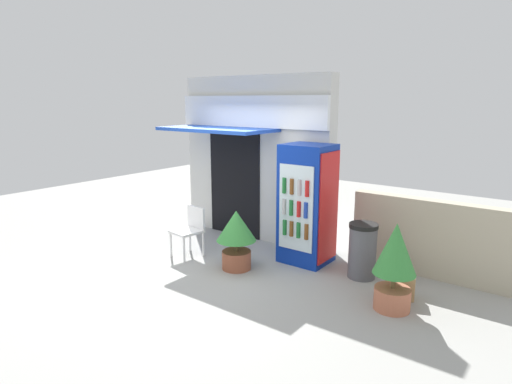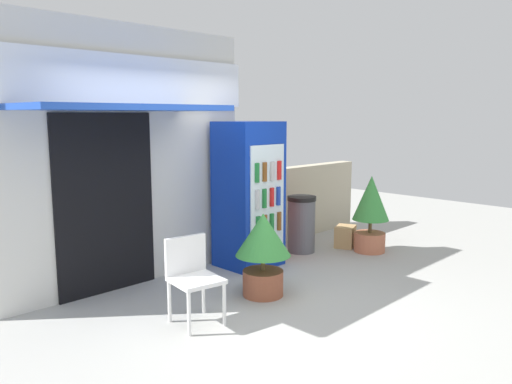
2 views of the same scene
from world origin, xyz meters
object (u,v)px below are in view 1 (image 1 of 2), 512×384
at_px(drink_cooler, 307,204).
at_px(potted_plant_curbside, 395,261).
at_px(plastic_chair, 190,227).
at_px(trash_bin, 362,251).
at_px(potted_plant_near_shop, 236,234).
at_px(cardboard_box, 400,285).

distance_m(drink_cooler, potted_plant_curbside, 1.90).
height_order(plastic_chair, trash_bin, plastic_chair).
xyz_separation_m(potted_plant_near_shop, trash_bin, (1.68, 0.85, -0.14)).
relative_size(plastic_chair, trash_bin, 1.00).
height_order(plastic_chair, cardboard_box, plastic_chair).
height_order(drink_cooler, potted_plant_curbside, drink_cooler).
relative_size(drink_cooler, plastic_chair, 2.31).
distance_m(plastic_chair, potted_plant_curbside, 3.39).
bearing_deg(plastic_chair, drink_cooler, 28.92).
bearing_deg(drink_cooler, potted_plant_curbside, -24.67).
distance_m(potted_plant_curbside, cardboard_box, 0.63).
xyz_separation_m(potted_plant_near_shop, cardboard_box, (2.36, 0.55, -0.40)).
distance_m(drink_cooler, potted_plant_near_shop, 1.22).
height_order(drink_cooler, trash_bin, drink_cooler).
bearing_deg(drink_cooler, cardboard_box, -12.73).
xyz_separation_m(potted_plant_near_shop, potted_plant_curbside, (2.40, 0.14, 0.08)).
height_order(drink_cooler, potted_plant_near_shop, drink_cooler).
relative_size(potted_plant_near_shop, trash_bin, 1.13).
height_order(drink_cooler, plastic_chair, drink_cooler).
bearing_deg(potted_plant_curbside, potted_plant_near_shop, -176.56).
bearing_deg(potted_plant_near_shop, drink_cooler, 52.93).
height_order(drink_cooler, cardboard_box, drink_cooler).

